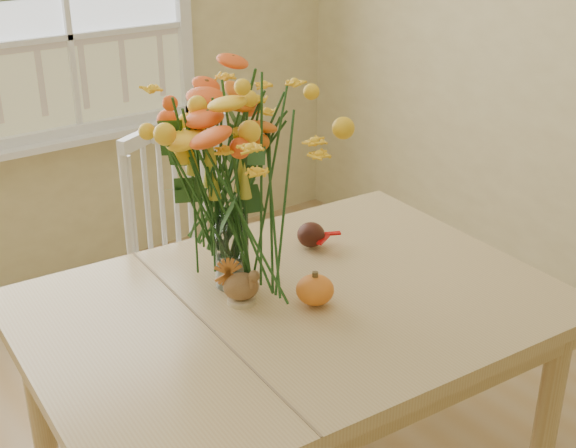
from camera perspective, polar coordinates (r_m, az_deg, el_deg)
dining_table at (r=2.14m, az=0.32°, el=-7.81°), size 1.47×1.10×0.75m
windsor_chair at (r=2.80m, az=-6.76°, el=-2.20°), size 0.53×0.51×1.00m
flower_vase at (r=2.04m, az=-4.38°, el=3.44°), size 0.45×0.45×0.54m
pumpkin at (r=2.06m, az=2.01°, el=-5.00°), size 0.10×0.10×0.08m
turkey_figurine at (r=2.06m, az=-3.49°, el=-4.66°), size 0.12×0.11×0.12m
dark_gourd at (r=2.37m, az=1.71°, el=-0.89°), size 0.13×0.09×0.08m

